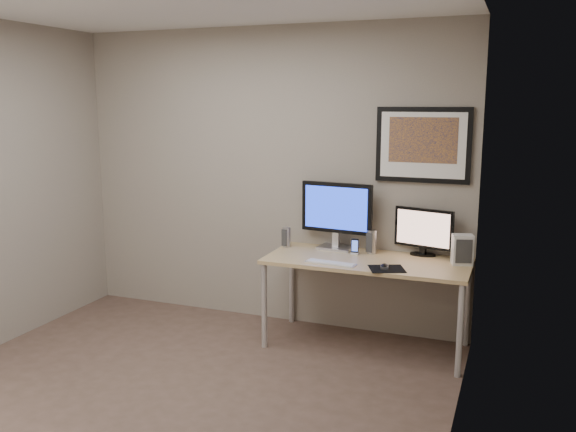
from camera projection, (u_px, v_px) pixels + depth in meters
name	position (u px, v px, depth m)	size (l,w,h in m)	color
floor	(171.00, 399.00, 4.08)	(3.60, 3.60, 0.00)	#4B392F
room	(197.00, 149.00, 4.19)	(3.60, 3.60, 3.60)	white
desk	(367.00, 267.00, 4.84)	(1.60, 0.70, 0.73)	tan
framed_art	(423.00, 145.00, 4.84)	(0.75, 0.04, 0.60)	black
monitor_large	(337.00, 213.00, 5.11)	(0.62, 0.23, 0.57)	#ACADB1
monitor_tv	(424.00, 231.00, 4.91)	(0.48, 0.16, 0.39)	black
speaker_left	(287.00, 237.00, 5.23)	(0.07, 0.07, 0.17)	#ACADB1
speaker_right	(372.00, 242.00, 5.00)	(0.08, 0.08, 0.19)	#ACADB1
phone_dock	(355.00, 247.00, 4.97)	(0.06, 0.06, 0.13)	black
keyboard	(331.00, 263.00, 4.69)	(0.40, 0.11, 0.01)	silver
mousepad	(387.00, 269.00, 4.55)	(0.26, 0.23, 0.00)	black
mouse	(384.00, 266.00, 4.56)	(0.05, 0.09, 0.03)	black
fan_unit	(462.00, 250.00, 4.66)	(0.15, 0.11, 0.23)	silver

